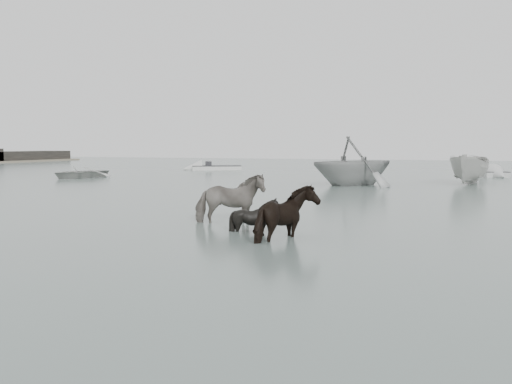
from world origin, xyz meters
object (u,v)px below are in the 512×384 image
Objects in this scene: pony_black at (256,208)px; pony_dark at (288,206)px; pony_pinto at (230,194)px; rowboat_lead at (79,171)px.

pony_dark is at bearing -115.93° from pony_black.
pony_pinto is 1.22× the size of pony_dark.
pony_pinto is 1.67m from pony_black.
pony_black reaches higher than rowboat_lead.
pony_dark is 1.33× the size of pony_black.
rowboat_lead is at bearing 60.90° from pony_black.
pony_dark reaches higher than pony_black.
pony_dark is 0.38× the size of rowboat_lead.
pony_pinto reaches higher than rowboat_lead.
pony_dark is at bearing -157.48° from pony_pinto.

